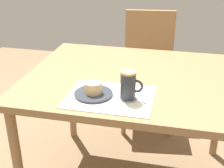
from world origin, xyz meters
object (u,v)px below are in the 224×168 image
(pastry_plate, at_px, (93,94))
(pastry, at_px, (93,88))
(dining_table, at_px, (134,89))
(wooden_chair, at_px, (149,64))
(coffee_mug, at_px, (129,85))

(pastry_plate, xyz_separation_m, pastry, (0.00, 0.00, 0.03))
(dining_table, relative_size, pastry, 14.44)
(dining_table, distance_m, pastry_plate, 0.32)
(wooden_chair, xyz_separation_m, pastry, (-0.15, -1.04, 0.27))
(wooden_chair, relative_size, pastry, 11.17)
(wooden_chair, relative_size, pastry_plate, 4.94)
(dining_table, distance_m, wooden_chair, 0.79)
(pastry_plate, relative_size, pastry, 2.26)
(pastry, bearing_deg, wooden_chair, 81.98)
(pastry, relative_size, coffee_mug, 0.61)
(wooden_chair, bearing_deg, pastry_plate, 74.35)
(dining_table, distance_m, coffee_mug, 0.31)
(pastry_plate, bearing_deg, coffee_mug, -0.69)
(dining_table, bearing_deg, wooden_chair, 90.29)
(wooden_chair, bearing_deg, pastry, 74.35)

